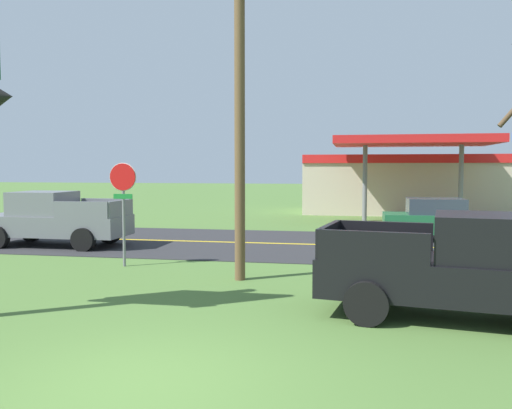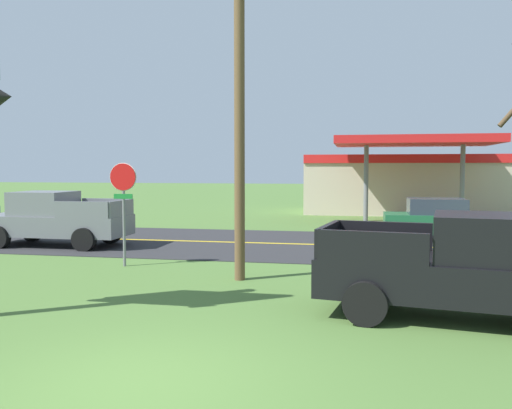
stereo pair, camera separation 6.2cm
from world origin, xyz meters
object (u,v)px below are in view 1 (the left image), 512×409
(stop_sign, at_px, (123,195))
(utility_pole, at_px, (240,99))
(pickup_grey_on_road, at_px, (54,219))
(gas_station, at_px, (403,182))
(pickup_black_parked_on_lawn, at_px, (467,268))
(car_green_mid_lane, at_px, (438,219))

(stop_sign, xyz_separation_m, utility_pole, (3.64, -1.18, 2.47))
(stop_sign, distance_m, pickup_grey_on_road, 5.40)
(gas_station, height_order, pickup_black_parked_on_lawn, gas_station)
(stop_sign, relative_size, utility_pole, 0.35)
(gas_station, xyz_separation_m, pickup_grey_on_road, (-13.50, -16.92, -0.98))
(utility_pole, height_order, gas_station, utility_pole)
(stop_sign, bearing_deg, car_green_mid_lane, 37.04)
(pickup_black_parked_on_lawn, xyz_separation_m, car_green_mid_lane, (1.11, 11.11, -0.13))
(pickup_black_parked_on_lawn, bearing_deg, gas_station, 88.03)
(stop_sign, bearing_deg, utility_pole, -17.96)
(gas_station, relative_size, pickup_grey_on_road, 2.31)
(car_green_mid_lane, bearing_deg, gas_station, 91.25)
(utility_pole, xyz_separation_m, pickup_black_parked_on_lawn, (4.86, -2.68, -3.53))
(pickup_grey_on_road, bearing_deg, gas_station, 51.41)
(car_green_mid_lane, bearing_deg, stop_sign, -142.96)
(stop_sign, bearing_deg, gas_station, 65.19)
(gas_station, xyz_separation_m, pickup_black_parked_on_lawn, (-0.83, -24.03, -0.98))
(stop_sign, relative_size, car_green_mid_lane, 0.70)
(utility_pole, height_order, car_green_mid_lane, utility_pole)
(pickup_black_parked_on_lawn, bearing_deg, car_green_mid_lane, 84.31)
(stop_sign, distance_m, utility_pole, 4.56)
(stop_sign, relative_size, gas_station, 0.25)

